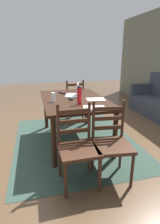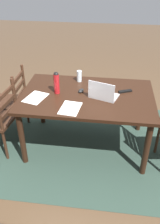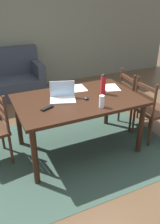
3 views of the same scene
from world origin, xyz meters
The scene contains 13 objects.
ground_plane centered at (0.00, 0.00, 0.00)m, with size 14.00×14.00×0.00m, color brown.
area_rug centered at (0.00, 0.00, 0.00)m, with size 2.54×2.06×0.01m, color #2D4238.
wall_back centered at (0.00, 2.91, 1.35)m, with size 8.00×0.12×2.70m, color #6B6D5B.
dining_table centered at (0.00, 0.00, 0.69)m, with size 1.61×1.04×0.77m.
chair_right_near centered at (1.09, -0.21, 0.46)m, with size 0.45×0.45×0.95m.
chair_right_far centered at (1.10, 0.21, 0.46)m, with size 0.49×0.49×0.95m.
laptop centered at (-0.19, 0.05, 0.83)m, with size 0.37×0.31×0.23m.
water_bottle centered at (0.37, 0.00, 0.92)m, with size 0.07×0.07×0.28m.
drinking_glass centered at (0.14, -0.36, 0.85)m, with size 0.06×0.06×0.15m, color silver.
computer_mouse centered at (0.08, -0.07, 0.79)m, with size 0.06×0.10×0.03m, color black.
tv_remote centered at (-0.46, -0.14, 0.78)m, with size 0.04×0.17×0.02m, color black.
paper_stack_left centered at (0.15, 0.33, 0.78)m, with size 0.21×0.30×0.00m, color white.
paper_stack_right centered at (0.60, 0.15, 0.78)m, with size 0.21×0.30×0.00m, color white.
Camera 3 is at (-1.13, -2.49, 1.95)m, focal length 36.62 mm.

